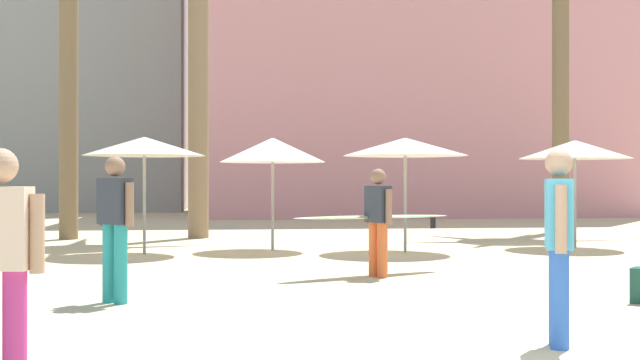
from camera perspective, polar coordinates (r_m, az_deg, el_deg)
name	(u,v)px	position (r m, az deg, el deg)	size (l,w,h in m)	color
hotel_pink	(407,23)	(38.53, 6.02, 10.77)	(17.81, 11.61, 17.42)	pink
cafe_umbrella_2	(405,147)	(16.92, 5.91, 2.29)	(2.56, 2.56, 2.34)	gray
cafe_umbrella_3	(144,146)	(16.71, -12.05, 2.29)	(2.42, 2.42, 2.34)	gray
cafe_umbrella_4	(575,150)	(18.71, 17.23, 2.02)	(2.41, 2.41, 2.35)	gray
cafe_umbrella_5	(273,150)	(17.31, -3.30, 2.08)	(2.23, 2.23, 2.37)	gray
person_mid_left	(377,217)	(12.65, 3.94, -2.60)	(2.81, 1.63, 1.65)	orange
person_far_left	(559,238)	(7.53, 16.19, -3.90)	(0.33, 0.60, 1.74)	blue
person_mid_right	(115,222)	(10.12, -14.00, -2.86)	(0.52, 0.47, 1.75)	teal
person_near_left	(0,260)	(5.98, -21.26, -5.21)	(0.61, 0.26, 1.68)	#B7337F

